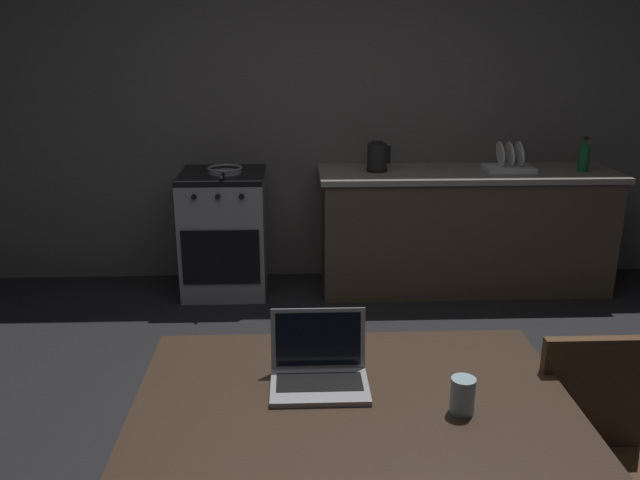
{
  "coord_description": "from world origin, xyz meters",
  "views": [
    {
      "loc": [
        -0.11,
        -2.67,
        1.88
      ],
      "look_at": [
        0.02,
        0.6,
        0.83
      ],
      "focal_mm": 37.22,
      "sensor_mm": 36.0,
      "label": 1
    }
  ],
  "objects_px": {
    "electric_kettle": "(377,157)",
    "drinking_glass": "(463,395)",
    "frying_pan": "(225,170)",
    "dish_rack": "(509,164)",
    "stove_oven": "(225,232)",
    "chair": "(600,451)",
    "dining_table": "(353,412)",
    "laptop": "(319,371)",
    "bottle": "(584,155)"
  },
  "relations": [
    {
      "from": "dining_table",
      "to": "dish_rack",
      "type": "relative_size",
      "value": 4.1
    },
    {
      "from": "dining_table",
      "to": "bottle",
      "type": "bearing_deg",
      "value": 55.44
    },
    {
      "from": "bottle",
      "to": "dish_rack",
      "type": "distance_m",
      "value": 0.53
    },
    {
      "from": "chair",
      "to": "electric_kettle",
      "type": "xyz_separation_m",
      "value": [
        -0.44,
        2.79,
        0.49
      ]
    },
    {
      "from": "stove_oven",
      "to": "drinking_glass",
      "type": "xyz_separation_m",
      "value": [
        1.02,
        -2.92,
        0.37
      ]
    },
    {
      "from": "chair",
      "to": "frying_pan",
      "type": "distance_m",
      "value": 3.18
    },
    {
      "from": "stove_oven",
      "to": "chair",
      "type": "height_order",
      "value": "stove_oven"
    },
    {
      "from": "frying_pan",
      "to": "dish_rack",
      "type": "relative_size",
      "value": 1.24
    },
    {
      "from": "laptop",
      "to": "electric_kettle",
      "type": "height_order",
      "value": "electric_kettle"
    },
    {
      "from": "chair",
      "to": "bottle",
      "type": "height_order",
      "value": "bottle"
    },
    {
      "from": "electric_kettle",
      "to": "bottle",
      "type": "xyz_separation_m",
      "value": [
        1.49,
        -0.05,
        0.01
      ]
    },
    {
      "from": "chair",
      "to": "bottle",
      "type": "bearing_deg",
      "value": 66.81
    },
    {
      "from": "chair",
      "to": "electric_kettle",
      "type": "height_order",
      "value": "electric_kettle"
    },
    {
      "from": "chair",
      "to": "laptop",
      "type": "height_order",
      "value": "laptop"
    },
    {
      "from": "stove_oven",
      "to": "drinking_glass",
      "type": "height_order",
      "value": "stove_oven"
    },
    {
      "from": "bottle",
      "to": "dish_rack",
      "type": "height_order",
      "value": "bottle"
    },
    {
      "from": "stove_oven",
      "to": "laptop",
      "type": "xyz_separation_m",
      "value": [
        0.59,
        -2.73,
        0.35
      ]
    },
    {
      "from": "electric_kettle",
      "to": "drinking_glass",
      "type": "xyz_separation_m",
      "value": [
        -0.09,
        -2.92,
        -0.19
      ]
    },
    {
      "from": "stove_oven",
      "to": "electric_kettle",
      "type": "relative_size",
      "value": 4.11
    },
    {
      "from": "frying_pan",
      "to": "dish_rack",
      "type": "height_order",
      "value": "dish_rack"
    },
    {
      "from": "dining_table",
      "to": "laptop",
      "type": "bearing_deg",
      "value": 144.45
    },
    {
      "from": "laptop",
      "to": "bottle",
      "type": "height_order",
      "value": "bottle"
    },
    {
      "from": "electric_kettle",
      "to": "drinking_glass",
      "type": "distance_m",
      "value": 2.93
    },
    {
      "from": "laptop",
      "to": "electric_kettle",
      "type": "relative_size",
      "value": 1.47
    },
    {
      "from": "chair",
      "to": "electric_kettle",
      "type": "distance_m",
      "value": 2.87
    },
    {
      "from": "drinking_glass",
      "to": "dish_rack",
      "type": "distance_m",
      "value": 3.11
    },
    {
      "from": "stove_oven",
      "to": "chair",
      "type": "relative_size",
      "value": 1.02
    },
    {
      "from": "electric_kettle",
      "to": "dish_rack",
      "type": "distance_m",
      "value": 0.96
    },
    {
      "from": "chair",
      "to": "frying_pan",
      "type": "relative_size",
      "value": 2.09
    },
    {
      "from": "electric_kettle",
      "to": "dining_table",
      "type": "bearing_deg",
      "value": -98.39
    },
    {
      "from": "laptop",
      "to": "frying_pan",
      "type": "distance_m",
      "value": 2.77
    },
    {
      "from": "stove_oven",
      "to": "drinking_glass",
      "type": "distance_m",
      "value": 3.11
    },
    {
      "from": "stove_oven",
      "to": "dish_rack",
      "type": "distance_m",
      "value": 2.13
    },
    {
      "from": "dining_table",
      "to": "electric_kettle",
      "type": "relative_size",
      "value": 6.39
    },
    {
      "from": "dining_table",
      "to": "bottle",
      "type": "relative_size",
      "value": 5.62
    },
    {
      "from": "dining_table",
      "to": "frying_pan",
      "type": "distance_m",
      "value": 2.87
    },
    {
      "from": "frying_pan",
      "to": "dish_rack",
      "type": "distance_m",
      "value": 2.05
    },
    {
      "from": "frying_pan",
      "to": "chair",
      "type": "bearing_deg",
      "value": -61.11
    },
    {
      "from": "laptop",
      "to": "bottle",
      "type": "bearing_deg",
      "value": 45.83
    },
    {
      "from": "stove_oven",
      "to": "chair",
      "type": "xyz_separation_m",
      "value": [
        1.55,
        -2.79,
        0.06
      ]
    },
    {
      "from": "dining_table",
      "to": "frying_pan",
      "type": "height_order",
      "value": "frying_pan"
    },
    {
      "from": "bottle",
      "to": "drinking_glass",
      "type": "xyz_separation_m",
      "value": [
        -1.58,
        -2.87,
        -0.2
      ]
    },
    {
      "from": "stove_oven",
      "to": "drinking_glass",
      "type": "relative_size",
      "value": 7.86
    },
    {
      "from": "dining_table",
      "to": "drinking_glass",
      "type": "relative_size",
      "value": 12.22
    },
    {
      "from": "dining_table",
      "to": "electric_kettle",
      "type": "xyz_separation_m",
      "value": [
        0.41,
        2.81,
        0.31
      ]
    },
    {
      "from": "chair",
      "to": "dish_rack",
      "type": "distance_m",
      "value": 2.87
    },
    {
      "from": "laptop",
      "to": "drinking_glass",
      "type": "distance_m",
      "value": 0.47
    },
    {
      "from": "frying_pan",
      "to": "drinking_glass",
      "type": "bearing_deg",
      "value": -70.96
    },
    {
      "from": "laptop",
      "to": "drinking_glass",
      "type": "bearing_deg",
      "value": -31.08
    },
    {
      "from": "electric_kettle",
      "to": "chair",
      "type": "bearing_deg",
      "value": -81.12
    }
  ]
}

